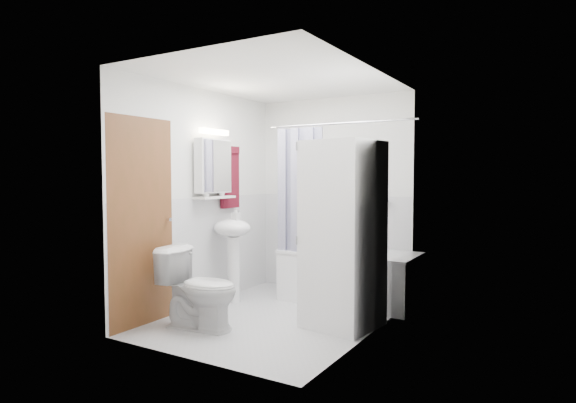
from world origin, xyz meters
The scene contains 20 objects.
floor centered at (0.00, 0.00, 0.00)m, with size 2.60×2.60×0.00m, color #B9B9BD.
room_walls centered at (0.00, 0.00, 1.49)m, with size 2.60×2.60×2.60m.
wainscot centered at (0.00, 0.29, 0.60)m, with size 1.98×2.58×2.58m.
door centered at (-0.95, -0.55, 1.00)m, with size 0.05×2.00×2.00m.
bathtub centered at (0.39, 0.92, 0.32)m, with size 1.53×0.72×0.58m.
tub_spout centered at (0.59, 1.25, 0.90)m, with size 0.04×0.04×0.12m, color silver.
curtain_rod centered at (0.39, 0.62, 2.00)m, with size 0.02×0.02×1.71m, color silver.
shower_curtain centered at (-0.09, 0.62, 1.25)m, with size 0.55×0.02×1.45m.
sink centered at (-0.75, 0.24, 0.70)m, with size 0.44×0.37×1.04m.
medicine_cabinet centered at (-0.90, 0.10, 1.57)m, with size 0.13×0.50×0.71m.
shelf centered at (-0.89, 0.10, 1.20)m, with size 0.18×0.54×0.03m, color silver.
shower_caddy centered at (0.64, 1.24, 1.15)m, with size 0.22×0.06×0.02m, color silver.
towel centered at (-0.94, 0.44, 1.44)m, with size 0.07×0.31×0.74m.
washer_dryer centered at (0.68, 0.09, 0.89)m, with size 0.71×0.71×1.77m.
toilet centered at (-0.45, -0.67, 0.38)m, with size 0.43×0.77×0.75m, color white.
soap_pump centered at (-0.71, 0.25, 0.95)m, with size 0.08×0.17×0.08m, color gray.
shelf_bottle centered at (-0.89, -0.05, 1.25)m, with size 0.07×0.18×0.07m, color gray.
shelf_cup centered at (-0.89, 0.22, 1.26)m, with size 0.10×0.09×0.10m, color gray.
shampoo_a centered at (0.35, 1.24, 1.23)m, with size 0.13×0.17×0.13m, color gray.
shampoo_b centered at (0.47, 1.24, 1.20)m, with size 0.08×0.21×0.08m, color #2B51AD.
Camera 1 is at (2.56, -4.10, 1.44)m, focal length 30.00 mm.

